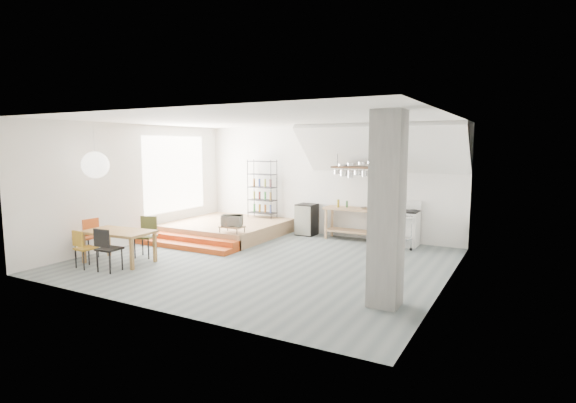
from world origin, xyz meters
The scene contains 26 objects.
floor centered at (0.00, 0.00, 0.00)m, with size 8.00×8.00×0.00m, color slate.
wall_back centered at (0.00, 3.50, 1.60)m, with size 8.00×0.04×3.20m, color silver.
wall_left centered at (-4.00, 0.00, 1.60)m, with size 0.04×7.00×3.20m, color silver.
wall_right centered at (4.00, 0.00, 1.60)m, with size 0.04×7.00×3.20m, color silver.
ceiling centered at (0.00, 0.00, 3.20)m, with size 8.00×7.00×0.02m, color white.
slope_ceiling centered at (1.80, 2.90, 2.55)m, with size 4.40×1.80×0.15m, color white.
window_pane centered at (-3.98, 1.50, 1.80)m, with size 0.02×2.50×2.20m, color white.
platform centered at (-2.50, 2.00, 0.20)m, with size 3.00×3.00×0.40m, color #A67F53.
step_lower centered at (-2.50, 0.05, 0.07)m, with size 3.00×0.35×0.13m, color #C44817.
step_upper centered at (-2.50, 0.40, 0.13)m, with size 3.00×0.35×0.27m, color #C44817.
concrete_column centered at (3.30, -1.50, 1.60)m, with size 0.50×0.50×3.20m, color slate.
kitchen_counter centered at (1.10, 3.15, 0.63)m, with size 1.80×0.60×0.91m.
stove centered at (2.50, 3.16, 0.48)m, with size 0.60×0.60×1.18m.
pot_rack centered at (1.13, 2.92, 1.98)m, with size 1.20×0.50×1.43m.
wire_shelving centered at (-2.00, 3.20, 1.33)m, with size 0.88×0.38×1.80m.
microwave_shelf centered at (-1.40, 0.75, 0.55)m, with size 0.60×0.40×0.16m.
paper_lantern centered at (-3.37, -1.74, 2.20)m, with size 0.60×0.60×0.60m, color white.
dining_table centered at (-2.77, -1.68, 0.65)m, with size 1.61×1.00×0.73m.
chair_mustard centered at (-3.06, -2.41, 0.50)m, with size 0.42×0.42×0.83m.
chair_black centered at (-2.37, -2.36, 0.56)m, with size 0.46×0.46×0.93m.
chair_olive centered at (-2.66, -0.97, 0.57)m, with size 0.54×0.54×0.96m.
chair_red centered at (-3.70, -1.77, 0.57)m, with size 0.45×0.45×0.95m.
rolling_cart centered at (2.30, 2.70, 0.56)m, with size 0.98×0.75×0.87m.
mini_fridge centered at (-0.46, 3.20, 0.46)m, with size 0.54×0.54×0.92m, color black.
microwave centered at (-1.40, 0.75, 0.71)m, with size 0.53×0.36×0.29m, color beige.
bowl centered at (1.33, 3.10, 0.94)m, with size 0.21×0.21×0.05m, color silver.
Camera 1 is at (5.33, -8.57, 2.64)m, focal length 28.00 mm.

